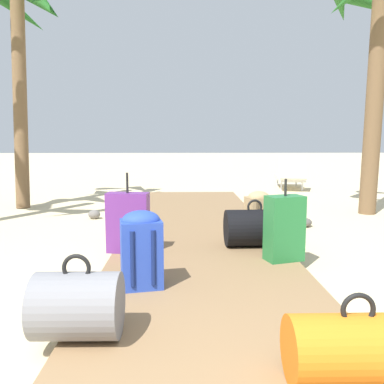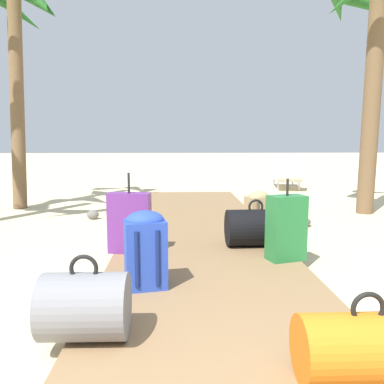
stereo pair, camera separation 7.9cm
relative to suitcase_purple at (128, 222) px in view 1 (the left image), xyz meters
name	(u,v)px [view 1 (the left image)]	position (x,y,z in m)	size (l,w,h in m)	color
ground_plane	(202,262)	(0.74, -0.11, -0.38)	(60.00, 60.00, 0.00)	beige
boardwalk	(199,239)	(0.74, 0.67, -0.34)	(1.80, 7.86, 0.08)	olive
suitcase_purple	(128,222)	(0.00, 0.00, 0.00)	(0.44, 0.22, 0.81)	#6B2D84
duffel_bag_orange	(356,349)	(1.36, -2.26, -0.14)	(0.64, 0.33, 0.44)	orange
backpack_tan	(258,210)	(1.49, 0.90, -0.04)	(0.34, 0.31, 0.50)	tan
backpack_blue	(141,247)	(0.23, -0.98, 0.01)	(0.35, 0.31, 0.60)	#2847B7
suitcase_green	(284,228)	(1.50, -0.32, 0.00)	(0.39, 0.29, 0.77)	#237538
duffel_bag_grey	(78,305)	(-0.05, -1.79, -0.11)	(0.49, 0.39, 0.50)	slate
duffel_bag_black	(254,228)	(1.32, 0.20, -0.11)	(0.63, 0.42, 0.50)	black
palm_tree_far_left	(15,15)	(-2.26, 3.22, 2.91)	(1.83, 2.03, 4.15)	brown
palm_tree_near_right	(379,20)	(3.57, 2.40, 2.63)	(1.82, 1.93, 3.90)	brown
lounge_chair	(290,175)	(3.16, 5.72, -0.06)	(0.83, 1.61, 0.79)	white
rock_left_far	(94,214)	(-0.80, 2.11, -0.31)	(0.19, 0.15, 0.14)	slate
rock_right_mid	(304,222)	(2.24, 1.48, -0.32)	(0.20, 0.24, 0.13)	#5B5651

